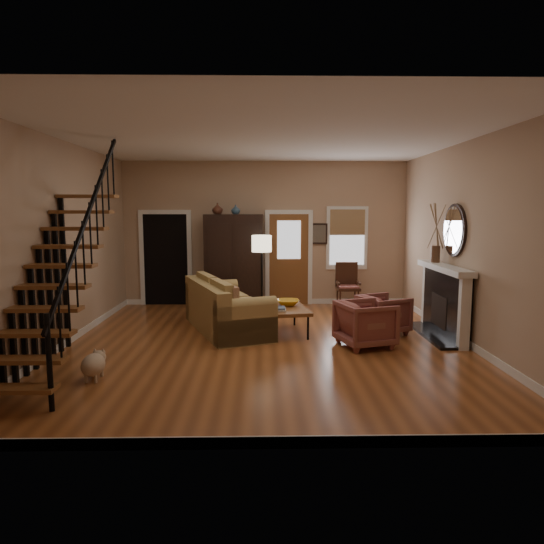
{
  "coord_description": "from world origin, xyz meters",
  "views": [
    {
      "loc": [
        -0.06,
        -7.72,
        2.18
      ],
      "look_at": [
        0.1,
        0.4,
        1.15
      ],
      "focal_mm": 32.0,
      "sensor_mm": 36.0,
      "label": 1
    }
  ],
  "objects_px": {
    "sofa": "(227,306)",
    "coffee_table": "(285,320)",
    "armchair_left": "(365,324)",
    "armchair_right": "(383,314)",
    "floor_lamp": "(262,278)",
    "armoire": "(234,261)",
    "side_chair": "(348,286)"
  },
  "relations": [
    {
      "from": "sofa",
      "to": "coffee_table",
      "type": "bearing_deg",
      "value": -32.7
    },
    {
      "from": "armchair_left",
      "to": "sofa",
      "type": "bearing_deg",
      "value": 47.07
    },
    {
      "from": "armchair_right",
      "to": "floor_lamp",
      "type": "bearing_deg",
      "value": 40.36
    },
    {
      "from": "sofa",
      "to": "coffee_table",
      "type": "height_order",
      "value": "sofa"
    },
    {
      "from": "armoire",
      "to": "side_chair",
      "type": "distance_m",
      "value": 2.61
    },
    {
      "from": "armchair_left",
      "to": "floor_lamp",
      "type": "relative_size",
      "value": 0.48
    },
    {
      "from": "armchair_left",
      "to": "armchair_right",
      "type": "xyz_separation_m",
      "value": [
        0.49,
        0.82,
        -0.02
      ]
    },
    {
      "from": "coffee_table",
      "to": "armoire",
      "type": "bearing_deg",
      "value": 113.81
    },
    {
      "from": "armchair_right",
      "to": "armoire",
      "type": "bearing_deg",
      "value": 25.52
    },
    {
      "from": "coffee_table",
      "to": "armchair_right",
      "type": "relative_size",
      "value": 1.62
    },
    {
      "from": "sofa",
      "to": "floor_lamp",
      "type": "bearing_deg",
      "value": 30.16
    },
    {
      "from": "armoire",
      "to": "armchair_right",
      "type": "xyz_separation_m",
      "value": [
        2.79,
        -2.44,
        -0.7
      ]
    },
    {
      "from": "sofa",
      "to": "floor_lamp",
      "type": "xyz_separation_m",
      "value": [
        0.63,
        0.78,
        0.41
      ]
    },
    {
      "from": "coffee_table",
      "to": "armchair_right",
      "type": "distance_m",
      "value": 1.75
    },
    {
      "from": "sofa",
      "to": "armchair_left",
      "type": "bearing_deg",
      "value": -46.65
    },
    {
      "from": "armchair_left",
      "to": "side_chair",
      "type": "distance_m",
      "value": 3.08
    },
    {
      "from": "armoire",
      "to": "floor_lamp",
      "type": "xyz_separation_m",
      "value": [
        0.62,
        -1.37,
        -0.2
      ]
    },
    {
      "from": "armoire",
      "to": "armchair_left",
      "type": "relative_size",
      "value": 2.58
    },
    {
      "from": "sofa",
      "to": "armchair_left",
      "type": "xyz_separation_m",
      "value": [
        2.31,
        -1.12,
        -0.07
      ]
    },
    {
      "from": "armoire",
      "to": "floor_lamp",
      "type": "distance_m",
      "value": 1.52
    },
    {
      "from": "coffee_table",
      "to": "armchair_left",
      "type": "bearing_deg",
      "value": -35.59
    },
    {
      "from": "armoire",
      "to": "armchair_left",
      "type": "distance_m",
      "value": 4.05
    },
    {
      "from": "armchair_left",
      "to": "coffee_table",
      "type": "bearing_deg",
      "value": 37.36
    },
    {
      "from": "side_chair",
      "to": "armoire",
      "type": "bearing_deg",
      "value": 175.52
    },
    {
      "from": "side_chair",
      "to": "armchair_right",
      "type": "bearing_deg",
      "value": -83.84
    },
    {
      "from": "coffee_table",
      "to": "side_chair",
      "type": "xyz_separation_m",
      "value": [
        1.5,
        2.17,
        0.27
      ]
    },
    {
      "from": "side_chair",
      "to": "armchair_left",
      "type": "bearing_deg",
      "value": -94.7
    },
    {
      "from": "armoire",
      "to": "coffee_table",
      "type": "relative_size",
      "value": 1.71
    },
    {
      "from": "coffee_table",
      "to": "floor_lamp",
      "type": "bearing_deg",
      "value": 112.86
    },
    {
      "from": "sofa",
      "to": "side_chair",
      "type": "xyz_separation_m",
      "value": [
        2.56,
        1.95,
        0.07
      ]
    },
    {
      "from": "sofa",
      "to": "armchair_left",
      "type": "relative_size",
      "value": 2.93
    },
    {
      "from": "coffee_table",
      "to": "floor_lamp",
      "type": "xyz_separation_m",
      "value": [
        -0.42,
        1.0,
        0.61
      ]
    }
  ]
}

